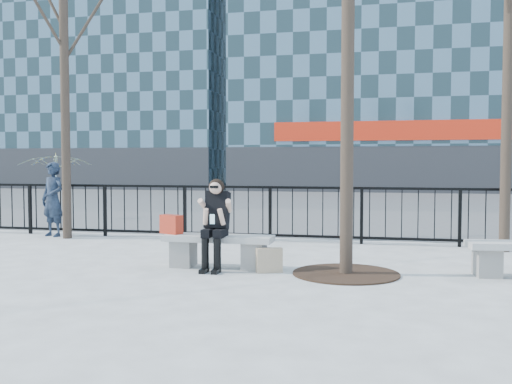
# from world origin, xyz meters

# --- Properties ---
(ground) EXTENTS (120.00, 120.00, 0.00)m
(ground) POSITION_xyz_m (0.00, 0.00, 0.00)
(ground) COLOR gray
(ground) RESTS_ON ground
(street_surface) EXTENTS (60.00, 23.00, 0.01)m
(street_surface) POSITION_xyz_m (0.00, 15.00, 0.00)
(street_surface) COLOR #474747
(street_surface) RESTS_ON ground
(railing) EXTENTS (14.00, 0.06, 1.10)m
(railing) POSITION_xyz_m (0.00, 3.00, 0.55)
(railing) COLOR black
(railing) RESTS_ON ground
(building_left) EXTENTS (16.20, 10.20, 22.60)m
(building_left) POSITION_xyz_m (-15.00, 27.00, 11.30)
(building_left) COLOR slate
(building_left) RESTS_ON ground
(tree_left) EXTENTS (2.80, 2.80, 6.50)m
(tree_left) POSITION_xyz_m (-4.00, 2.50, 4.86)
(tree_left) COLOR black
(tree_left) RESTS_ON ground
(tree_grate) EXTENTS (1.50, 1.50, 0.02)m
(tree_grate) POSITION_xyz_m (1.90, -0.10, 0.01)
(tree_grate) COLOR black
(tree_grate) RESTS_ON ground
(bench_main) EXTENTS (1.65, 0.46, 0.49)m
(bench_main) POSITION_xyz_m (0.00, 0.00, 0.30)
(bench_main) COLOR slate
(bench_main) RESTS_ON ground
(seated_woman) EXTENTS (0.50, 0.64, 1.34)m
(seated_woman) POSITION_xyz_m (0.00, -0.16, 0.67)
(seated_woman) COLOR black
(seated_woman) RESTS_ON ground
(handbag) EXTENTS (0.38, 0.29, 0.29)m
(handbag) POSITION_xyz_m (-0.75, 0.02, 0.63)
(handbag) COLOR #B12915
(handbag) RESTS_ON bench_main
(shopping_bag) EXTENTS (0.39, 0.27, 0.35)m
(shopping_bag) POSITION_xyz_m (0.82, -0.19, 0.18)
(shopping_bag) COLOR tan
(shopping_bag) RESTS_ON ground
(standing_man) EXTENTS (0.67, 0.53, 1.58)m
(standing_man) POSITION_xyz_m (-4.46, 2.72, 0.79)
(standing_man) COLOR black
(standing_man) RESTS_ON ground
(vendor_umbrella) EXTENTS (2.19, 2.22, 1.85)m
(vendor_umbrella) POSITION_xyz_m (-6.57, 6.20, 0.93)
(vendor_umbrella) COLOR yellow
(vendor_umbrella) RESTS_ON ground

